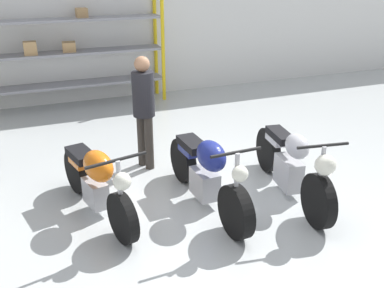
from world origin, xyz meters
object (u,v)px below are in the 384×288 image
Objects in this scene: person_browsing at (144,104)px; motorcycle_orange at (96,180)px; motorcycle_silver at (292,164)px; motorcycle_blue at (207,172)px; shelving_rack at (70,51)px.

motorcycle_orange is at bearing 28.29° from person_browsing.
motorcycle_silver is 2.26m from person_browsing.
motorcycle_silver is at bearing 78.41° from motorcycle_blue.
motorcycle_blue is 0.98× the size of motorcycle_silver.
motorcycle_silver is (1.13, -0.18, -0.01)m from motorcycle_blue.
motorcycle_orange is 0.92× the size of motorcycle_blue.
motorcycle_silver is 1.29× the size of person_browsing.
person_browsing is (-1.53, 1.58, 0.54)m from motorcycle_silver.
shelving_rack is at bearing -148.61° from motorcycle_silver.
motorcycle_silver is (2.11, -5.12, -0.73)m from shelving_rack.
person_browsing is at bearing -166.56° from motorcycle_blue.
shelving_rack is 1.85× the size of motorcycle_blue.
motorcycle_blue reaches higher than motorcycle_orange.
motorcycle_orange is 1.16× the size of person_browsing.
motorcycle_blue is at bearing 64.72° from motorcycle_orange.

